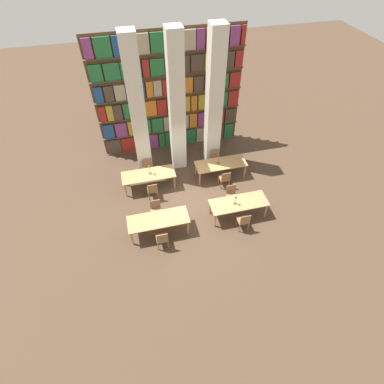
% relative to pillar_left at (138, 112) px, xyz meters
% --- Properties ---
extents(ground_plane, '(40.00, 40.00, 0.00)m').
position_rel_pillar_left_xyz_m(ground_plane, '(1.58, -2.48, -3.00)').
color(ground_plane, '#4C3828').
extents(bookshelf_bank, '(6.60, 0.35, 5.50)m').
position_rel_pillar_left_xyz_m(bookshelf_bank, '(1.58, 1.54, -0.33)').
color(bookshelf_bank, brown).
rests_on(bookshelf_bank, ground_plane).
extents(pillar_left, '(0.61, 0.61, 6.00)m').
position_rel_pillar_left_xyz_m(pillar_left, '(0.00, 0.00, 0.00)').
color(pillar_left, silver).
rests_on(pillar_left, ground_plane).
extents(pillar_center, '(0.61, 0.61, 6.00)m').
position_rel_pillar_left_xyz_m(pillar_center, '(1.58, 0.00, 0.00)').
color(pillar_center, silver).
rests_on(pillar_center, ground_plane).
extents(pillar_right, '(0.61, 0.61, 6.00)m').
position_rel_pillar_left_xyz_m(pillar_right, '(3.16, 0.00, 0.00)').
color(pillar_right, silver).
rests_on(pillar_right, ground_plane).
extents(reading_table_0, '(2.25, 0.85, 0.73)m').
position_rel_pillar_left_xyz_m(reading_table_0, '(0.03, -3.73, -2.34)').
color(reading_table_0, tan).
rests_on(reading_table_0, ground_plane).
extents(chair_0, '(0.42, 0.40, 0.87)m').
position_rel_pillar_left_xyz_m(chair_0, '(0.04, -4.44, -2.53)').
color(chair_0, olive).
rests_on(chair_0, ground_plane).
extents(chair_1, '(0.42, 0.40, 0.87)m').
position_rel_pillar_left_xyz_m(chair_1, '(0.04, -3.02, -2.53)').
color(chair_1, olive).
rests_on(chair_1, ground_plane).
extents(reading_table_1, '(2.25, 0.85, 0.73)m').
position_rel_pillar_left_xyz_m(reading_table_1, '(3.18, -3.65, -2.34)').
color(reading_table_1, tan).
rests_on(reading_table_1, ground_plane).
extents(chair_2, '(0.42, 0.40, 0.87)m').
position_rel_pillar_left_xyz_m(chair_2, '(3.15, -4.35, -2.53)').
color(chair_2, olive).
rests_on(chair_2, ground_plane).
extents(chair_3, '(0.42, 0.40, 0.87)m').
position_rel_pillar_left_xyz_m(chair_3, '(3.15, -2.94, -2.53)').
color(chair_3, olive).
rests_on(chair_3, ground_plane).
extents(desk_lamp_0, '(0.14, 0.14, 0.41)m').
position_rel_pillar_left_xyz_m(desk_lamp_0, '(3.01, -3.68, -1.99)').
color(desk_lamp_0, brown).
rests_on(desk_lamp_0, reading_table_1).
extents(reading_table_2, '(2.25, 0.85, 0.73)m').
position_rel_pillar_left_xyz_m(reading_table_2, '(0.02, -1.21, -2.34)').
color(reading_table_2, tan).
rests_on(reading_table_2, ground_plane).
extents(chair_4, '(0.42, 0.40, 0.87)m').
position_rel_pillar_left_xyz_m(chair_4, '(0.07, -1.92, -2.53)').
color(chair_4, olive).
rests_on(chair_4, ground_plane).
extents(chair_5, '(0.42, 0.40, 0.87)m').
position_rel_pillar_left_xyz_m(chair_5, '(0.07, -0.51, -2.53)').
color(chair_5, olive).
rests_on(chair_5, ground_plane).
extents(desk_lamp_1, '(0.14, 0.14, 0.48)m').
position_rel_pillar_left_xyz_m(desk_lamp_1, '(0.10, -1.19, -1.94)').
color(desk_lamp_1, brown).
rests_on(desk_lamp_1, reading_table_2).
extents(reading_table_3, '(2.25, 0.85, 0.73)m').
position_rel_pillar_left_xyz_m(reading_table_3, '(3.21, -1.27, -2.34)').
color(reading_table_3, tan).
rests_on(reading_table_3, ground_plane).
extents(chair_6, '(0.42, 0.40, 0.87)m').
position_rel_pillar_left_xyz_m(chair_6, '(3.18, -1.97, -2.53)').
color(chair_6, olive).
rests_on(chair_6, ground_plane).
extents(chair_7, '(0.42, 0.40, 0.87)m').
position_rel_pillar_left_xyz_m(chair_7, '(3.18, -0.56, -2.53)').
color(chair_7, olive).
rests_on(chair_7, ground_plane).
extents(desk_lamp_2, '(0.14, 0.14, 0.45)m').
position_rel_pillar_left_xyz_m(desk_lamp_2, '(3.10, -1.24, -1.97)').
color(desk_lamp_2, brown).
rests_on(desk_lamp_2, reading_table_3).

